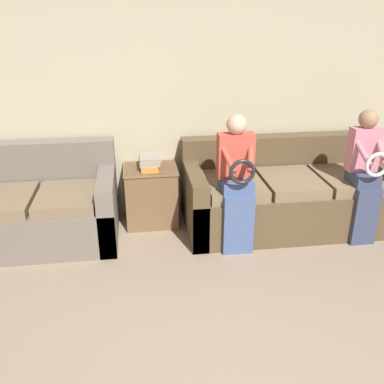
{
  "coord_description": "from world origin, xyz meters",
  "views": [
    {
      "loc": [
        -0.55,
        -1.23,
        2.15
      ],
      "look_at": [
        -0.1,
        1.93,
        0.78
      ],
      "focal_mm": 40.0,
      "sensor_mm": 36.0,
      "label": 1
    }
  ],
  "objects": [
    {
      "name": "couch_main",
      "position": [
        1.0,
        2.74,
        0.33
      ],
      "size": [
        2.11,
        0.96,
        0.89
      ],
      "color": "brown",
      "rests_on": "ground_plane"
    },
    {
      "name": "child_right_seated",
      "position": [
        1.63,
        2.35,
        0.72
      ],
      "size": [
        0.29,
        0.38,
        1.29
      ],
      "color": "#384260",
      "rests_on": "ground_plane"
    },
    {
      "name": "couch_side",
      "position": [
        -1.51,
        2.77,
        0.33
      ],
      "size": [
        1.49,
        0.94,
        0.92
      ],
      "color": "#70665B",
      "rests_on": "ground_plane"
    },
    {
      "name": "book_stack",
      "position": [
        -0.4,
        2.97,
        0.69
      ],
      "size": [
        0.23,
        0.32,
        0.13
      ],
      "color": "orange",
      "rests_on": "side_shelf"
    },
    {
      "name": "child_left_seated",
      "position": [
        0.37,
        2.35,
        0.71
      ],
      "size": [
        0.34,
        0.38,
        1.29
      ],
      "color": "#475B8E",
      "rests_on": "ground_plane"
    },
    {
      "name": "side_shelf",
      "position": [
        -0.4,
        2.97,
        0.32
      ],
      "size": [
        0.56,
        0.48,
        0.63
      ],
      "color": "brown",
      "rests_on": "ground_plane"
    },
    {
      "name": "wall_back",
      "position": [
        0.0,
        3.25,
        1.27
      ],
      "size": [
        7.68,
        0.06,
        2.55
      ],
      "color": "#BCB293",
      "rests_on": "ground_plane"
    }
  ]
}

